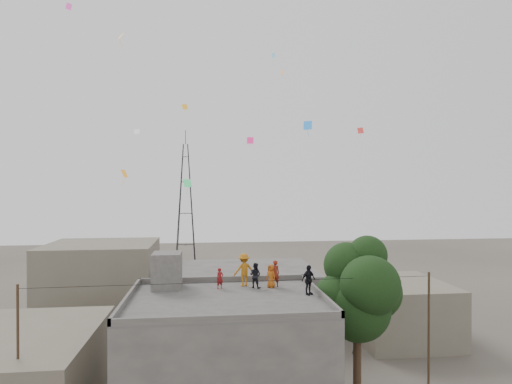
{
  "coord_description": "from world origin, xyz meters",
  "views": [
    {
      "loc": [
        -0.94,
        -21.94,
        11.79
      ],
      "look_at": [
        1.92,
        2.99,
        11.53
      ],
      "focal_mm": 30.0,
      "sensor_mm": 36.0,
      "label": 1
    }
  ],
  "objects_px": {
    "tree": "(360,291)",
    "person_dark_adult": "(308,280)",
    "transmission_tower": "(186,207)",
    "stair_head_box": "(167,270)",
    "person_red_adult": "(275,274)"
  },
  "relations": [
    {
      "from": "tree",
      "to": "person_dark_adult",
      "type": "distance_m",
      "value": 3.09
    },
    {
      "from": "stair_head_box",
      "to": "person_dark_adult",
      "type": "distance_m",
      "value": 7.97
    },
    {
      "from": "person_dark_adult",
      "to": "tree",
      "type": "bearing_deg",
      "value": -22.59
    },
    {
      "from": "stair_head_box",
      "to": "person_red_adult",
      "type": "xyz_separation_m",
      "value": [
        6.11,
        -0.42,
        -0.24
      ]
    },
    {
      "from": "stair_head_box",
      "to": "transmission_tower",
      "type": "distance_m",
      "value": 37.46
    },
    {
      "from": "transmission_tower",
      "to": "person_dark_adult",
      "type": "height_order",
      "value": "transmission_tower"
    },
    {
      "from": "tree",
      "to": "person_dark_adult",
      "type": "bearing_deg",
      "value": -172.48
    },
    {
      "from": "person_dark_adult",
      "to": "stair_head_box",
      "type": "bearing_deg",
      "value": 132.39
    },
    {
      "from": "tree",
      "to": "person_red_adult",
      "type": "relative_size",
      "value": 5.97
    },
    {
      "from": "tree",
      "to": "person_dark_adult",
      "type": "xyz_separation_m",
      "value": [
        -2.97,
        -0.39,
        0.78
      ]
    },
    {
      "from": "person_dark_adult",
      "to": "person_red_adult",
      "type": "bearing_deg",
      "value": 96.82
    },
    {
      "from": "transmission_tower",
      "to": "person_dark_adult",
      "type": "xyz_separation_m",
      "value": [
        8.4,
        -39.8,
        -2.18
      ]
    },
    {
      "from": "person_red_adult",
      "to": "tree",
      "type": "bearing_deg",
      "value": 151.46
    },
    {
      "from": "tree",
      "to": "person_dark_adult",
      "type": "relative_size",
      "value": 5.78
    },
    {
      "from": "tree",
      "to": "person_red_adult",
      "type": "xyz_separation_m",
      "value": [
        -4.46,
        1.59,
        0.76
      ]
    }
  ]
}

